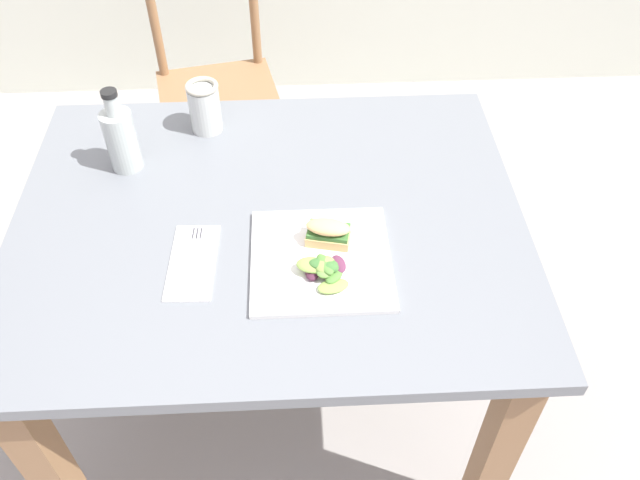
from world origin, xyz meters
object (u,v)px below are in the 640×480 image
object	(u,v)px
plate_lunch	(321,259)
bottle_cold_brew	(122,142)
mason_jar_iced_tea	(205,109)
sandwich_half_front	(328,232)
dining_table	(271,259)
chair_wooden_far	(217,88)
fork_on_napkin	(194,255)

from	to	relation	value
plate_lunch	bottle_cold_brew	size ratio (longest dim) A/B	1.37
mason_jar_iced_tea	sandwich_half_front	bearing A→B (deg)	-56.37
dining_table	mason_jar_iced_tea	distance (m)	0.41
chair_wooden_far	dining_table	bearing A→B (deg)	-78.20
plate_lunch	sandwich_half_front	world-z (taller)	sandwich_half_front
sandwich_half_front	mason_jar_iced_tea	xyz separation A→B (m)	(-0.28, 0.42, 0.02)
plate_lunch	bottle_cold_brew	distance (m)	0.55
dining_table	bottle_cold_brew	bearing A→B (deg)	150.05
plate_lunch	fork_on_napkin	distance (m)	0.26
chair_wooden_far	plate_lunch	world-z (taller)	chair_wooden_far
sandwich_half_front	bottle_cold_brew	xyz separation A→B (m)	(-0.45, 0.28, 0.03)
plate_lunch	fork_on_napkin	world-z (taller)	plate_lunch
chair_wooden_far	fork_on_napkin	world-z (taller)	chair_wooden_far
plate_lunch	bottle_cold_brew	bearing A→B (deg)	143.53
chair_wooden_far	plate_lunch	size ratio (longest dim) A/B	3.08
sandwich_half_front	bottle_cold_brew	world-z (taller)	bottle_cold_brew
sandwich_half_front	mason_jar_iced_tea	distance (m)	0.50
plate_lunch	fork_on_napkin	size ratio (longest dim) A/B	1.52
bottle_cold_brew	chair_wooden_far	bearing A→B (deg)	80.49
plate_lunch	dining_table	bearing A→B (deg)	128.95
bottle_cold_brew	plate_lunch	bearing A→B (deg)	-36.47
chair_wooden_far	mason_jar_iced_tea	world-z (taller)	chair_wooden_far
chair_wooden_far	bottle_cold_brew	size ratio (longest dim) A/B	4.24
chair_wooden_far	mason_jar_iced_tea	distance (m)	0.72
dining_table	sandwich_half_front	world-z (taller)	sandwich_half_front
sandwich_half_front	mason_jar_iced_tea	size ratio (longest dim) A/B	0.77
plate_lunch	mason_jar_iced_tea	distance (m)	0.53
sandwich_half_front	fork_on_napkin	distance (m)	0.28
dining_table	mason_jar_iced_tea	world-z (taller)	mason_jar_iced_tea
bottle_cold_brew	mason_jar_iced_tea	distance (m)	0.22
plate_lunch	sandwich_half_front	bearing A→B (deg)	68.85
chair_wooden_far	bottle_cold_brew	xyz separation A→B (m)	(-0.13, -0.77, 0.36)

